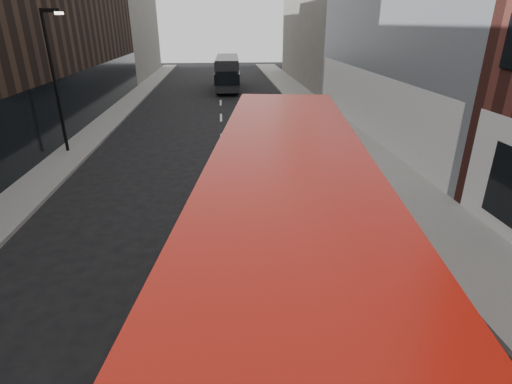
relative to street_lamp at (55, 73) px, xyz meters
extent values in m
cube|color=slate|center=(15.72, 7.00, -4.11)|extent=(3.00, 80.00, 0.15)
cube|color=slate|center=(0.22, 7.00, -4.11)|extent=(2.00, 80.00, 0.15)
cube|color=silver|center=(17.37, 3.00, -2.28)|extent=(0.35, 21.00, 3.80)
cube|color=black|center=(-3.28, 12.00, 2.82)|extent=(5.00, 24.00, 14.00)
cube|color=#615C55|center=(-3.28, 34.00, 2.32)|extent=(5.00, 20.00, 13.00)
cylinder|color=black|center=(-0.08, 0.00, -0.53)|extent=(0.16, 0.16, 7.00)
cube|color=black|center=(0.32, 0.00, 2.87)|extent=(0.90, 0.15, 0.18)
cube|color=#FFF2CC|center=(0.72, 0.00, 2.75)|extent=(0.35, 0.22, 0.12)
cube|color=#B7160B|center=(9.36, -15.42, -1.70)|extent=(4.13, 11.61, 4.13)
cube|color=black|center=(9.36, -15.42, -2.37)|extent=(4.26, 11.67, 1.14)
cube|color=black|center=(9.36, -15.42, -0.62)|extent=(4.26, 11.67, 1.14)
cube|color=black|center=(10.16, -9.77, -2.22)|extent=(2.18, 0.38, 1.45)
cube|color=#B7160B|center=(9.36, -15.42, 0.39)|extent=(3.97, 11.14, 0.12)
cylinder|color=black|center=(8.74, -11.66, -3.66)|extent=(0.45, 1.07, 1.03)
cylinder|color=black|center=(11.00, -11.98, -3.66)|extent=(0.45, 1.07, 1.03)
cube|color=black|center=(9.02, 21.65, -2.41)|extent=(2.56, 10.03, 2.81)
cube|color=black|center=(9.02, 21.65, -2.59)|extent=(2.68, 10.09, 1.00)
cube|color=black|center=(8.87, 16.63, -2.46)|extent=(1.93, 0.14, 1.27)
cube|color=black|center=(9.17, 26.66, -2.46)|extent=(1.93, 0.14, 1.27)
cube|color=black|center=(9.02, 21.65, -0.98)|extent=(2.46, 9.63, 0.12)
cylinder|color=black|center=(8.13, 24.87, -3.73)|extent=(0.30, 0.91, 0.91)
cylinder|color=black|center=(10.10, 24.81, -3.73)|extent=(0.30, 0.91, 0.91)
cylinder|color=black|center=(7.94, 18.49, -3.73)|extent=(0.30, 0.91, 0.91)
cylinder|color=black|center=(9.91, 18.43, -3.73)|extent=(0.30, 0.91, 0.91)
imported|color=black|center=(11.47, 0.69, -3.49)|extent=(2.07, 4.21, 1.38)
imported|color=#95999D|center=(11.50, 0.66, -3.39)|extent=(1.68, 4.79, 1.58)
imported|color=black|center=(11.51, 8.29, -3.51)|extent=(2.04, 4.68, 1.34)
camera|label=1|loc=(8.28, -21.52, 2.36)|focal=28.00mm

